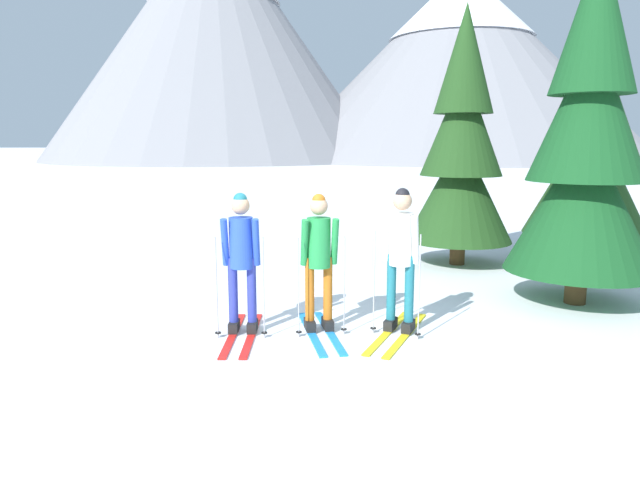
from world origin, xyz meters
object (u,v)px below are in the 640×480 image
object	(u,v)px
skier_in_green	(319,255)
pine_tree_mid	(592,130)
pine_tree_near	(587,144)
pine_tree_far	(462,149)
skier_in_blue	(242,255)
skier_in_white	(401,252)

from	to	relation	value
skier_in_green	pine_tree_mid	xyz separation A→B (m)	(5.11, 4.00, 1.54)
pine_tree_near	pine_tree_far	world-z (taller)	pine_tree_near
pine_tree_near	pine_tree_mid	world-z (taller)	pine_tree_mid
pine_tree_near	skier_in_blue	bearing A→B (deg)	-165.57
skier_in_white	pine_tree_far	size ratio (longest dim) A/B	0.37
skier_in_green	skier_in_blue	bearing A→B (deg)	-176.28
skier_in_green	skier_in_white	xyz separation A→B (m)	(0.98, -0.05, 0.04)
skier_in_white	pine_tree_mid	world-z (taller)	pine_tree_mid
skier_in_blue	pine_tree_far	xyz separation A→B (m)	(3.54, 3.78, 1.18)
skier_in_blue	pine_tree_near	distance (m)	4.87
skier_in_blue	pine_tree_far	size ratio (longest dim) A/B	0.36
skier_in_green	pine_tree_mid	size ratio (longest dim) A/B	0.31
skier_in_green	pine_tree_near	xyz separation A→B (m)	(3.65, 1.11, 1.29)
pine_tree_mid	pine_tree_far	xyz separation A→B (m)	(-2.47, -0.28, -0.35)
skier_in_blue	pine_tree_far	distance (m)	5.32
pine_tree_near	pine_tree_far	xyz separation A→B (m)	(-1.00, 2.62, -0.10)
skier_in_white	pine_tree_near	bearing A→B (deg)	23.53
skier_in_blue	pine_tree_near	bearing A→B (deg)	14.43
skier_in_white	pine_tree_far	world-z (taller)	pine_tree_far
pine_tree_mid	skier_in_white	bearing A→B (deg)	-135.59
skier_in_green	pine_tree_mid	distance (m)	6.67
skier_in_blue	skier_in_green	size ratio (longest dim) A/B	1.01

